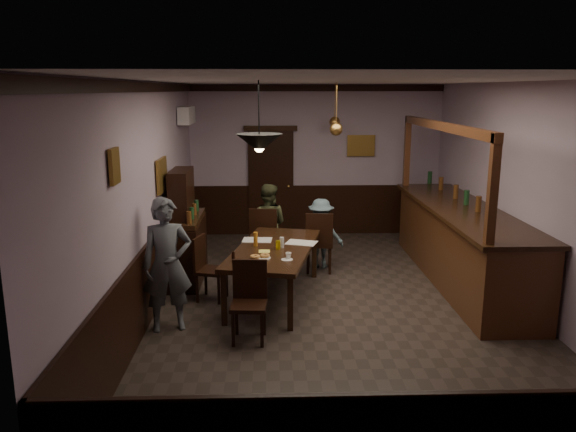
{
  "coord_description": "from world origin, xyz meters",
  "views": [
    {
      "loc": [
        -0.92,
        -7.18,
        2.89
      ],
      "look_at": [
        -0.67,
        0.53,
        1.15
      ],
      "focal_mm": 35.0,
      "sensor_mm": 36.0,
      "label": 1
    }
  ],
  "objects_px": {
    "dining_table": "(274,252)",
    "chair_far_left": "(264,236)",
    "chair_side": "(207,265)",
    "bar_counter": "(461,242)",
    "pendant_brass_mid": "(336,129)",
    "soda_can": "(278,245)",
    "pendant_iron": "(259,143)",
    "chair_far_right": "(319,240)",
    "person_seated_right": "(321,233)",
    "chair_near": "(249,297)",
    "sideboard": "(186,237)",
    "coffee_cup": "(288,255)",
    "pendant_brass_far": "(335,122)",
    "person_seated_left": "(268,224)",
    "person_standing": "(167,265)"
  },
  "relations": [
    {
      "from": "soda_can",
      "to": "bar_counter",
      "type": "height_order",
      "value": "bar_counter"
    },
    {
      "from": "chair_side",
      "to": "sideboard",
      "type": "distance_m",
      "value": 0.92
    },
    {
      "from": "soda_can",
      "to": "chair_near",
      "type": "bearing_deg",
      "value": -106.66
    },
    {
      "from": "chair_far_left",
      "to": "chair_far_right",
      "type": "height_order",
      "value": "chair_far_left"
    },
    {
      "from": "dining_table",
      "to": "chair_far_left",
      "type": "xyz_separation_m",
      "value": [
        -0.15,
        1.33,
        -0.12
      ]
    },
    {
      "from": "chair_far_right",
      "to": "chair_side",
      "type": "bearing_deg",
      "value": 38.86
    },
    {
      "from": "chair_near",
      "to": "person_seated_left",
      "type": "distance_m",
      "value": 2.91
    },
    {
      "from": "dining_table",
      "to": "pendant_iron",
      "type": "bearing_deg",
      "value": -102.75
    },
    {
      "from": "person_seated_left",
      "to": "person_seated_right",
      "type": "bearing_deg",
      "value": -179.19
    },
    {
      "from": "dining_table",
      "to": "pendant_brass_mid",
      "type": "bearing_deg",
      "value": 49.24
    },
    {
      "from": "chair_far_left",
      "to": "person_seated_left",
      "type": "height_order",
      "value": "person_seated_left"
    },
    {
      "from": "pendant_iron",
      "to": "chair_near",
      "type": "bearing_deg",
      "value": -104.08
    },
    {
      "from": "chair_far_right",
      "to": "person_seated_left",
      "type": "xyz_separation_m",
      "value": [
        -0.83,
        0.48,
        0.14
      ]
    },
    {
      "from": "person_seated_right",
      "to": "bar_counter",
      "type": "relative_size",
      "value": 0.27
    },
    {
      "from": "bar_counter",
      "to": "person_seated_left",
      "type": "bearing_deg",
      "value": 162.15
    },
    {
      "from": "chair_near",
      "to": "chair_side",
      "type": "bearing_deg",
      "value": 119.96
    },
    {
      "from": "chair_side",
      "to": "pendant_iron",
      "type": "distance_m",
      "value": 2.09
    },
    {
      "from": "coffee_cup",
      "to": "pendant_brass_far",
      "type": "relative_size",
      "value": 0.1
    },
    {
      "from": "person_seated_right",
      "to": "soda_can",
      "type": "height_order",
      "value": "person_seated_right"
    },
    {
      "from": "person_standing",
      "to": "pendant_brass_mid",
      "type": "distance_m",
      "value": 3.43
    },
    {
      "from": "coffee_cup",
      "to": "sideboard",
      "type": "bearing_deg",
      "value": 150.67
    },
    {
      "from": "dining_table",
      "to": "chair_far_left",
      "type": "bearing_deg",
      "value": 96.54
    },
    {
      "from": "chair_far_right",
      "to": "soda_can",
      "type": "relative_size",
      "value": 8.32
    },
    {
      "from": "chair_far_left",
      "to": "bar_counter",
      "type": "height_order",
      "value": "bar_counter"
    },
    {
      "from": "chair_far_left",
      "to": "person_seated_right",
      "type": "bearing_deg",
      "value": -167.16
    },
    {
      "from": "chair_near",
      "to": "sideboard",
      "type": "height_order",
      "value": "sideboard"
    },
    {
      "from": "chair_far_left",
      "to": "pendant_brass_far",
      "type": "bearing_deg",
      "value": -119.45
    },
    {
      "from": "chair_far_left",
      "to": "chair_near",
      "type": "bearing_deg",
      "value": 94.57
    },
    {
      "from": "pendant_brass_mid",
      "to": "sideboard",
      "type": "bearing_deg",
      "value": -172.5
    },
    {
      "from": "person_seated_right",
      "to": "pendant_iron",
      "type": "distance_m",
      "value": 2.93
    },
    {
      "from": "chair_near",
      "to": "soda_can",
      "type": "distance_m",
      "value": 1.28
    },
    {
      "from": "person_seated_right",
      "to": "soda_can",
      "type": "relative_size",
      "value": 9.64
    },
    {
      "from": "chair_far_right",
      "to": "bar_counter",
      "type": "distance_m",
      "value": 2.18
    },
    {
      "from": "dining_table",
      "to": "bar_counter",
      "type": "xyz_separation_m",
      "value": [
        2.86,
        0.66,
        -0.07
      ]
    },
    {
      "from": "chair_far_right",
      "to": "sideboard",
      "type": "relative_size",
      "value": 0.58
    },
    {
      "from": "dining_table",
      "to": "pendant_brass_mid",
      "type": "height_order",
      "value": "pendant_brass_mid"
    },
    {
      "from": "sideboard",
      "to": "pendant_iron",
      "type": "xyz_separation_m",
      "value": [
        1.17,
        -1.6,
        1.58
      ]
    },
    {
      "from": "person_standing",
      "to": "bar_counter",
      "type": "height_order",
      "value": "bar_counter"
    },
    {
      "from": "soda_can",
      "to": "sideboard",
      "type": "distance_m",
      "value": 1.67
    },
    {
      "from": "chair_side",
      "to": "soda_can",
      "type": "bearing_deg",
      "value": -80.59
    },
    {
      "from": "soda_can",
      "to": "bar_counter",
      "type": "distance_m",
      "value": 2.91
    },
    {
      "from": "chair_side",
      "to": "pendant_iron",
      "type": "xyz_separation_m",
      "value": [
        0.77,
        -0.79,
        1.77
      ]
    },
    {
      "from": "dining_table",
      "to": "chair_side",
      "type": "bearing_deg",
      "value": 179.23
    },
    {
      "from": "chair_near",
      "to": "person_seated_right",
      "type": "bearing_deg",
      "value": 71.83
    },
    {
      "from": "bar_counter",
      "to": "pendant_brass_far",
      "type": "height_order",
      "value": "pendant_brass_far"
    },
    {
      "from": "chair_side",
      "to": "pendant_iron",
      "type": "relative_size",
      "value": 1.08
    },
    {
      "from": "chair_side",
      "to": "pendant_brass_mid",
      "type": "xyz_separation_m",
      "value": [
        1.91,
        1.11,
        1.8
      ]
    },
    {
      "from": "chair_far_left",
      "to": "person_seated_left",
      "type": "distance_m",
      "value": 0.31
    },
    {
      "from": "dining_table",
      "to": "chair_far_right",
      "type": "distance_m",
      "value": 1.36
    },
    {
      "from": "chair_side",
      "to": "person_seated_left",
      "type": "xyz_separation_m",
      "value": [
        0.85,
        1.6,
        0.19
      ]
    }
  ]
}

